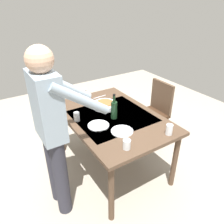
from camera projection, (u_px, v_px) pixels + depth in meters
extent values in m
plane|color=#9E9384|center=(112.00, 165.00, 2.89)|extent=(6.00, 6.00, 0.00)
cube|color=#4C3828|center=(112.00, 117.00, 2.54)|extent=(1.44, 0.99, 0.04)
cube|color=#B2B7C1|center=(112.00, 116.00, 2.53)|extent=(0.79, 0.84, 0.00)
cylinder|color=#4C3828|center=(175.00, 161.00, 2.44)|extent=(0.06, 0.06, 0.72)
cylinder|color=#4C3828|center=(112.00, 113.00, 3.40)|extent=(0.06, 0.06, 0.72)
cylinder|color=#4C3828|center=(111.00, 193.00, 2.04)|extent=(0.06, 0.06, 0.72)
cylinder|color=#4C3828|center=(61.00, 129.00, 3.01)|extent=(0.06, 0.06, 0.72)
cube|color=#352114|center=(151.00, 115.00, 3.18)|extent=(0.40, 0.40, 0.04)
cube|color=#4C3828|center=(162.00, 97.00, 3.15)|extent=(0.40, 0.04, 0.45)
cylinder|color=#4C3828|center=(166.00, 129.00, 3.25)|extent=(0.04, 0.04, 0.43)
cylinder|color=#4C3828|center=(151.00, 120.00, 3.50)|extent=(0.04, 0.04, 0.43)
cylinder|color=#4C3828|center=(149.00, 136.00, 3.09)|extent=(0.04, 0.04, 0.43)
cylinder|color=#4C3828|center=(134.00, 126.00, 3.34)|extent=(0.04, 0.04, 0.43)
cylinder|color=#2D2D38|center=(54.00, 166.00, 2.25)|extent=(0.14, 0.14, 0.88)
cylinder|color=#2D2D38|center=(61.00, 178.00, 2.10)|extent=(0.14, 0.14, 0.88)
cube|color=#8C9EAD|center=(47.00, 107.00, 1.82)|extent=(0.36, 0.20, 0.60)
sphere|color=tan|center=(39.00, 59.00, 1.63)|extent=(0.22, 0.22, 0.22)
cylinder|color=#8C9EAD|center=(65.00, 86.00, 2.02)|extent=(0.08, 0.52, 0.40)
cylinder|color=#8C9EAD|center=(81.00, 99.00, 1.77)|extent=(0.08, 0.52, 0.40)
cylinder|color=black|center=(114.00, 110.00, 2.44)|extent=(0.07, 0.07, 0.20)
cylinder|color=black|center=(114.00, 99.00, 2.37)|extent=(0.03, 0.03, 0.08)
cylinder|color=black|center=(114.00, 95.00, 2.35)|extent=(0.03, 0.03, 0.02)
cylinder|color=white|center=(85.00, 99.00, 2.91)|extent=(0.06, 0.06, 0.01)
cylinder|color=white|center=(85.00, 97.00, 2.90)|extent=(0.01, 0.01, 0.07)
cone|color=white|center=(84.00, 92.00, 2.86)|extent=(0.07, 0.07, 0.07)
cylinder|color=maroon|center=(85.00, 93.00, 2.87)|extent=(0.03, 0.03, 0.03)
cylinder|color=silver|center=(127.00, 144.00, 1.97)|extent=(0.07, 0.07, 0.09)
cylinder|color=silver|center=(77.00, 117.00, 2.41)|extent=(0.07, 0.07, 0.10)
cylinder|color=silver|center=(169.00, 130.00, 2.17)|extent=(0.07, 0.07, 0.11)
cylinder|color=silver|center=(105.00, 105.00, 2.71)|extent=(0.30, 0.30, 0.05)
cylinder|color=#C6562D|center=(105.00, 104.00, 2.70)|extent=(0.22, 0.22, 0.03)
cylinder|color=silver|center=(98.00, 125.00, 2.33)|extent=(0.23, 0.23, 0.01)
cylinder|color=silver|center=(122.00, 131.00, 2.24)|extent=(0.23, 0.23, 0.01)
cube|color=silver|center=(100.00, 97.00, 2.99)|extent=(0.03, 0.20, 0.00)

